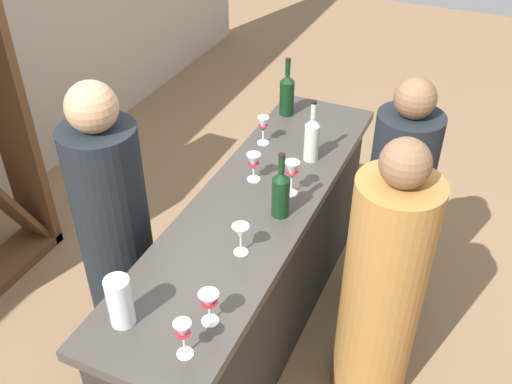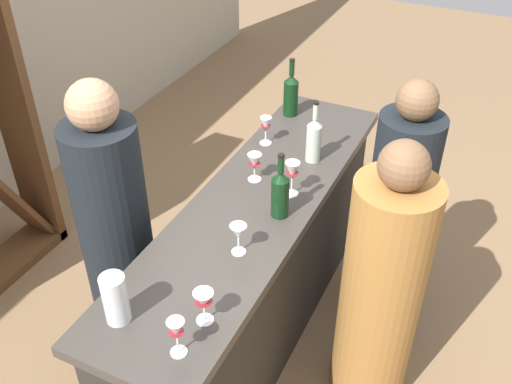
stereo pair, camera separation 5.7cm
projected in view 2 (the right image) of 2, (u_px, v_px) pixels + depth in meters
ground_plane at (256, 333)px, 3.26m from camera, size 12.00×12.00×0.00m
bar_counter at (256, 272)px, 2.98m from camera, size 2.15×0.55×0.93m
wine_bottle_leftmost_dark_green at (280, 193)px, 2.55m from camera, size 0.08×0.08×0.32m
wine_bottle_second_left_clear_pale at (314, 139)px, 2.92m from camera, size 0.08×0.08×0.33m
wine_bottle_center_dark_green at (291, 94)px, 3.31m from camera, size 0.08×0.08×0.34m
wine_glass_near_left at (204, 301)px, 2.06m from camera, size 0.08×0.08×0.14m
wine_glass_near_center at (176, 331)px, 1.94m from camera, size 0.06×0.06×0.16m
wine_glass_near_right at (292, 173)px, 2.68m from camera, size 0.07×0.07×0.18m
wine_glass_far_left at (238, 233)px, 2.36m from camera, size 0.07×0.07×0.14m
wine_glass_far_center at (255, 163)px, 2.79m from camera, size 0.07×0.07×0.15m
wine_glass_far_right at (266, 126)px, 3.06m from camera, size 0.06×0.06×0.16m
water_pitcher at (115, 299)px, 2.07m from camera, size 0.09×0.09×0.21m
person_left_guest at (381, 293)px, 2.60m from camera, size 0.44×0.44×1.45m
person_center_guest at (396, 218)px, 3.02m from camera, size 0.42×0.42×1.45m
person_right_guest at (118, 243)px, 2.77m from camera, size 0.44×0.44×1.57m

